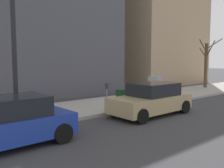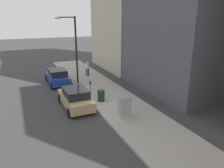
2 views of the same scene
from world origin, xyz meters
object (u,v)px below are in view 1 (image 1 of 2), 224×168
trash_bin (121,97)px  parked_car_tan (152,100)px  parked_car_blue (4,123)px  parking_meter (107,93)px  streetlamp (16,21)px  bare_tree (206,63)px  utility_box (155,88)px

trash_bin → parked_car_tan: bearing=-178.1°
parked_car_blue → parking_meter: 5.62m
parking_meter → trash_bin: 1.46m
parked_car_tan → streetlamp: (1.48, 5.74, 3.28)m
streetlamp → bare_tree: streetlamp is taller
parked_car_tan → trash_bin: parked_car_tan is taller
utility_box → streetlamp: bearing=96.5°
streetlamp → trash_bin: 6.65m
parked_car_tan → parking_meter: (1.65, 1.41, 0.24)m
parked_car_tan → bare_tree: bearing=-72.7°
utility_box → streetlamp: streetlamp is taller
utility_box → bare_tree: size_ratio=0.33×
utility_box → streetlamp: (-1.02, 8.96, 3.17)m
parking_meter → parked_car_blue: bearing=108.0°
parked_car_blue → trash_bin: (2.18, -6.68, -0.14)m
parked_car_tan → trash_bin: bearing=1.1°
parked_car_blue → bare_tree: bearing=-79.6°
utility_box → trash_bin: utility_box is taller
parked_car_blue → bare_tree: (3.86, -18.32, 1.55)m
utility_box → parked_car_tan: bearing=127.9°
parked_car_tan → parked_car_blue: same height
parking_meter → trash_bin: parking_meter is taller
utility_box → trash_bin: bearing=97.0°
bare_tree → trash_bin: bare_tree is taller
parked_car_tan → parked_car_blue: 6.75m
utility_box → bare_tree: (1.27, -8.36, 1.44)m
bare_tree → trash_bin: bearing=98.2°
parked_car_blue → streetlamp: (1.57, -1.01, 3.28)m
parked_car_tan → utility_box: (2.50, -3.21, 0.11)m
parked_car_blue → utility_box: bearing=-76.9°
parked_car_blue → streetlamp: bearing=-34.2°
parking_meter → streetlamp: (-0.17, 4.33, 3.04)m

